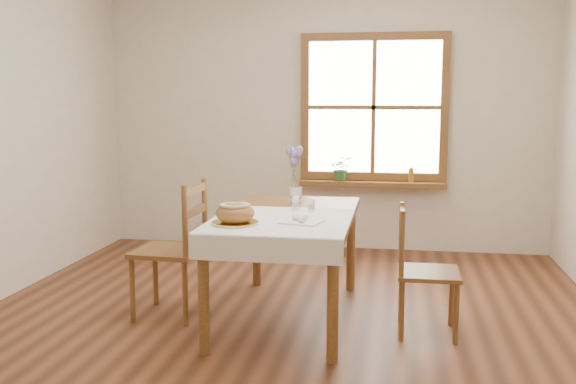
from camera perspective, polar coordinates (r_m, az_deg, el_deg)
name	(u,v)px	position (r m, az deg, el deg)	size (l,w,h in m)	color
ground	(280,332)	(4.38, -0.67, -12.30)	(5.00, 5.00, 0.00)	brown
room_walls	(280,72)	(4.10, -0.71, 10.61)	(4.60, 5.10, 2.65)	beige
window	(374,107)	(6.50, 7.63, 7.46)	(1.46, 0.08, 1.46)	brown
window_sill	(372,184)	(6.49, 7.47, 0.74)	(1.46, 0.20, 0.05)	brown
dining_table	(288,225)	(4.48, 0.00, -2.97)	(0.90, 1.60, 0.75)	brown
table_linen	(280,221)	(4.17, -0.70, -2.57)	(0.91, 0.99, 0.01)	white
chair_left	(169,249)	(4.64, -10.57, -4.98)	(0.45, 0.47, 0.97)	brown
chair_right	(428,271)	(4.33, 12.38, -6.86)	(0.40, 0.42, 0.85)	brown
bread_plate	(235,223)	(4.05, -4.71, -2.76)	(0.29, 0.29, 0.02)	white
bread_loaf	(235,211)	(4.03, -4.72, -1.71)	(0.25, 0.25, 0.13)	#B07C3E
egg_napkin	(302,222)	(4.08, 1.22, -2.66)	(0.25, 0.21, 0.01)	white
eggs	(302,218)	(4.08, 1.22, -2.29)	(0.19, 0.17, 0.04)	white
salt_shaker	(296,203)	(4.52, 0.68, -0.98)	(0.05, 0.05, 0.10)	white
pepper_shaker	(311,205)	(4.46, 2.10, -1.15)	(0.05, 0.05, 0.10)	white
flower_vase	(296,195)	(4.93, 0.67, -0.31)	(0.10, 0.10, 0.10)	white
lavender_bouquet	(296,168)	(4.90, 0.68, 2.11)	(0.17, 0.17, 0.31)	#775EA7
potted_plant	(341,171)	(6.50, 4.76, 1.86)	(0.22, 0.25, 0.19)	#316729
amber_bottle	(411,175)	(6.48, 10.88, 1.53)	(0.05, 0.05, 0.15)	#AC741F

